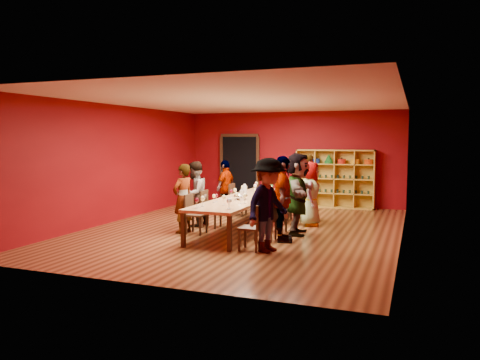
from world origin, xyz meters
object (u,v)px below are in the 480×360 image
Objects in this scene: chair_person_right_2 at (280,211)px; person_right_1 at (282,199)px; spittoon_bowl at (241,196)px; person_left_2 at (195,194)px; person_right_3 at (310,194)px; chair_person_left_2 at (208,207)px; tasting_table at (245,200)px; person_right_4 at (309,188)px; person_right_2 at (298,194)px; chair_person_right_0 at (255,225)px; wine_bottle at (272,185)px; person_left_1 at (183,198)px; chair_person_right_4 at (299,202)px; chair_person_left_1 at (193,212)px; chair_person_right_1 at (269,217)px; person_right_0 at (268,205)px; chair_person_left_4 at (236,198)px; shelving_unit at (335,176)px; chair_person_right_3 at (293,205)px; person_left_4 at (226,188)px.

person_right_1 is at bearing -71.84° from chair_person_right_2.
spittoon_bowl reaches higher than chair_person_right_2.
person_left_2 is 2.82m from person_right_3.
person_right_3 is (2.25, 1.07, 0.29)m from chair_person_left_2.
tasting_table is 0.94m from chair_person_left_2.
person_right_3 is 0.65m from person_right_4.
person_right_2 is at bearing -0.00° from chair_person_right_2.
wine_bottle is at bearing 102.17° from chair_person_right_0.
chair_person_right_4 is at bearing 156.94° from person_left_1.
chair_person_right_1 is (1.82, -0.10, 0.00)m from chair_person_left_1.
person_left_1 is 0.82m from person_left_2.
person_right_1 is at bearing 17.63° from person_right_0.
chair_person_left_1 is at bearing 129.20° from person_right_4.
chair_person_right_0 is 1.00× the size of chair_person_right_4.
chair_person_right_0 is 1.79m from chair_person_right_2.
chair_person_left_4 and chair_person_right_0 have the same top height.
person_left_1 is 1.76× the size of chair_person_left_4.
person_right_2 is at bearing 14.27° from person_right_0.
shelving_unit is 1.35× the size of person_right_1.
person_left_2 is 2.38m from chair_person_right_1.
shelving_unit is (1.40, 4.32, 0.28)m from tasting_table.
chair_person_right_3 is 1.64m from spittoon_bowl.
chair_person_right_2 is at bearing 1.52° from person_right_1.
person_right_4 is (2.39, -0.11, 0.09)m from person_left_4.
person_right_1 is at bearing -29.19° from spittoon_bowl.
chair_person_right_1 is at bearing 73.68° from person_left_2.
chair_person_right_3 is at bearing -8.64° from person_right_1.
chair_person_left_1 is 2.14m from person_right_1.
person_left_1 is 2.36m from person_right_1.
person_left_2 is (-1.27, -0.08, 0.09)m from tasting_table.
chair_person_left_1 is at bearing -126.00° from chair_person_right_4.
person_right_3 is at bearing 15.11° from person_right_0.
person_right_0 is at bearing -41.56° from chair_person_left_2.
shelving_unit is 2.70× the size of chair_person_left_2.
chair_person_right_4 is (1.82, -0.11, 0.00)m from chair_person_left_4.
tasting_table is at bearing 171.16° from chair_person_right_2.
chair_person_right_1 is at bearing -90.00° from chair_person_right_4.
chair_person_left_2 is 2.60m from chair_person_right_0.
person_right_0 is 2.93m from person_right_3.
spittoon_bowl is (-1.37, -4.66, -0.16)m from shelving_unit.
person_left_1 is at bearing -155.43° from spittoon_bowl.
chair_person_right_2 is at bearing 90.00° from chair_person_right_0.
chair_person_right_0 is 2.79× the size of wine_bottle.
chair_person_left_4 is 0.58× the size of person_left_4.
wine_bottle is at bearing 13.05° from chair_person_left_4.
person_right_1 is at bearing 104.03° from person_left_1.
person_right_3 is (1.34, 0.99, 0.08)m from tasting_table.
wine_bottle reaches higher than chair_person_left_1.
chair_person_right_1 is 2.65m from person_right_4.
person_left_2 is 2.45m from chair_person_right_3.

